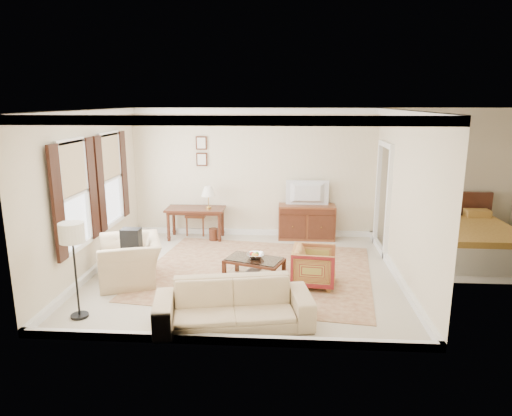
# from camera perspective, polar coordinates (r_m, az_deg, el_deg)

# --- Properties ---
(room_shell) EXTENTS (5.51, 5.01, 2.91)m
(room_shell) POSITION_cam_1_polar(r_m,az_deg,el_deg) (7.79, -1.63, 9.01)
(room_shell) COLOR beige
(room_shell) RESTS_ON ground
(annex_bedroom) EXTENTS (3.00, 2.70, 2.90)m
(annex_bedroom) POSITION_cam_1_polar(r_m,az_deg,el_deg) (10.02, 25.71, -3.77)
(annex_bedroom) COLOR beige
(annex_bedroom) RESTS_ON ground
(window_front) EXTENTS (0.12, 1.56, 1.80)m
(window_front) POSITION_cam_1_polar(r_m,az_deg,el_deg) (7.97, -21.81, 1.46)
(window_front) COLOR #CCB284
(window_front) RESTS_ON room_shell
(window_rear) EXTENTS (0.12, 1.56, 1.80)m
(window_rear) POSITION_cam_1_polar(r_m,az_deg,el_deg) (9.41, -17.69, 3.48)
(window_rear) COLOR #CCB284
(window_rear) RESTS_ON room_shell
(doorway) EXTENTS (0.10, 1.12, 2.25)m
(doorway) POSITION_cam_1_polar(r_m,az_deg,el_deg) (9.65, 15.54, 0.98)
(doorway) COLOR white
(doorway) RESTS_ON room_shell
(rug) EXTENTS (4.44, 3.94, 0.01)m
(rug) POSITION_cam_1_polar(r_m,az_deg,el_deg) (8.42, 0.18, -7.91)
(rug) COLOR brown
(rug) RESTS_ON room_shell
(writing_desk) EXTENTS (1.30, 0.65, 0.71)m
(writing_desk) POSITION_cam_1_polar(r_m,az_deg,el_deg) (10.31, -7.56, -0.59)
(writing_desk) COLOR #492114
(writing_desk) RESTS_ON room_shell
(desk_chair) EXTENTS (0.54, 0.54, 1.05)m
(desk_chair) POSITION_cam_1_polar(r_m,az_deg,el_deg) (10.67, -7.49, -0.51)
(desk_chair) COLOR brown
(desk_chair) RESTS_ON room_shell
(desk_lamp) EXTENTS (0.32, 0.32, 0.50)m
(desk_lamp) POSITION_cam_1_polar(r_m,az_deg,el_deg) (10.17, -5.97, 1.36)
(desk_lamp) COLOR silver
(desk_lamp) RESTS_ON writing_desk
(framed_prints) EXTENTS (0.25, 0.04, 0.68)m
(framed_prints) POSITION_cam_1_polar(r_m,az_deg,el_deg) (10.44, -6.82, 7.09)
(framed_prints) COLOR #492114
(framed_prints) RESTS_ON room_shell
(sideboard) EXTENTS (1.26, 0.48, 0.78)m
(sideboard) POSITION_cam_1_polar(r_m,az_deg,el_deg) (10.32, 6.34, -1.74)
(sideboard) COLOR brown
(sideboard) RESTS_ON room_shell
(tv) EXTENTS (0.90, 0.52, 0.12)m
(tv) POSITION_cam_1_polar(r_m,az_deg,el_deg) (10.12, 6.47, 2.83)
(tv) COLOR black
(tv) RESTS_ON sideboard
(coffee_table) EXTENTS (1.10, 0.86, 0.41)m
(coffee_table) POSITION_cam_1_polar(r_m,az_deg,el_deg) (7.91, -0.22, -7.00)
(coffee_table) COLOR #492114
(coffee_table) RESTS_ON room_shell
(fruit_bowl) EXTENTS (0.42, 0.42, 0.10)m
(fruit_bowl) POSITION_cam_1_polar(r_m,az_deg,el_deg) (7.89, -0.07, -5.87)
(fruit_bowl) COLOR silver
(fruit_bowl) RESTS_ON coffee_table
(book_a) EXTENTS (0.27, 0.15, 0.38)m
(book_a) POSITION_cam_1_polar(r_m,az_deg,el_deg) (8.04, -1.11, -7.77)
(book_a) COLOR brown
(book_a) RESTS_ON coffee_table
(book_b) EXTENTS (0.27, 0.13, 0.38)m
(book_b) POSITION_cam_1_polar(r_m,az_deg,el_deg) (7.78, 0.96, -8.54)
(book_b) COLOR brown
(book_b) RESTS_ON coffee_table
(striped_armchair) EXTENTS (0.74, 0.78, 0.73)m
(striped_armchair) POSITION_cam_1_polar(r_m,az_deg,el_deg) (7.78, 7.26, -7.04)
(striped_armchair) COLOR maroon
(striped_armchair) RESTS_ON room_shell
(club_armchair) EXTENTS (1.10, 1.34, 1.01)m
(club_armchair) POSITION_cam_1_polar(r_m,az_deg,el_deg) (8.14, -15.48, -5.44)
(club_armchair) COLOR #CBB189
(club_armchair) RESTS_ON room_shell
(backpack) EXTENTS (0.22, 0.32, 0.40)m
(backpack) POSITION_cam_1_polar(r_m,az_deg,el_deg) (8.07, -15.33, -3.72)
(backpack) COLOR black
(backpack) RESTS_ON club_armchair
(sofa) EXTENTS (2.23, 1.00, 0.84)m
(sofa) POSITION_cam_1_polar(r_m,az_deg,el_deg) (6.39, -2.85, -11.07)
(sofa) COLOR #CBB189
(sofa) RESTS_ON room_shell
(floor_lamp) EXTENTS (0.35, 0.35, 1.41)m
(floor_lamp) POSITION_cam_1_polar(r_m,az_deg,el_deg) (6.84, -21.97, -3.70)
(floor_lamp) COLOR black
(floor_lamp) RESTS_ON room_shell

